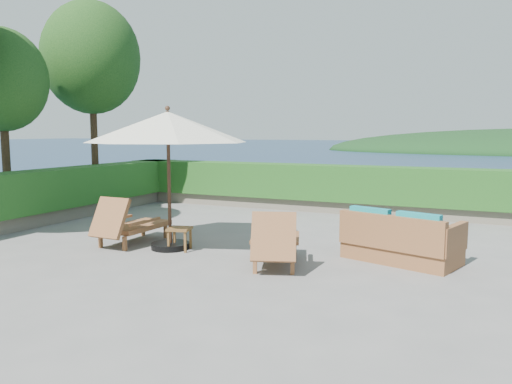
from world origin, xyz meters
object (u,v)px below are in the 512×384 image
at_px(patio_umbrella, 168,128).
at_px(lounge_right, 275,242).
at_px(side_table, 180,232).
at_px(lounge_left, 129,224).
at_px(wicker_loveseat, 400,241).

relative_size(patio_umbrella, lounge_right, 1.77).
bearing_deg(side_table, lounge_right, -7.72).
relative_size(lounge_right, side_table, 3.68).
xyz_separation_m(lounge_left, side_table, (1.24, -0.03, -0.06)).
height_order(patio_umbrella, side_table, patio_umbrella).
height_order(lounge_left, side_table, lounge_left).
bearing_deg(side_table, lounge_left, 178.68).
xyz_separation_m(lounge_right, wicker_loveseat, (1.91, 1.17, -0.05)).
bearing_deg(wicker_loveseat, side_table, -150.41).
height_order(lounge_left, wicker_loveseat, lounge_left).
relative_size(lounge_left, wicker_loveseat, 0.83).
distance_m(lounge_left, side_table, 1.24).
distance_m(lounge_left, wicker_loveseat, 5.34).
bearing_deg(lounge_left, wicker_loveseat, 10.98).
bearing_deg(lounge_left, lounge_right, -3.58).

